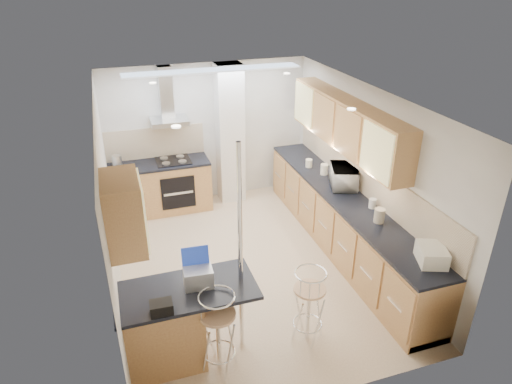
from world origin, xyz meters
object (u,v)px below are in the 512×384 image
object	(u,v)px
bar_stool_near	(218,333)
bread_bin	(432,255)
microwave	(344,177)
laptop	(198,277)
bar_stool_end	(309,306)

from	to	relation	value
bar_stool_near	bread_bin	world-z (taller)	bread_bin
microwave	bar_stool_near	distance (m)	3.24
bread_bin	laptop	bearing A→B (deg)	-167.60
laptop	bar_stool_near	distance (m)	0.63
bar_stool_near	bar_stool_end	world-z (taller)	bar_stool_near
microwave	bar_stool_end	size ratio (longest dim) A/B	0.60
laptop	bar_stool_end	bearing A→B (deg)	-4.09
laptop	bar_stool_near	xyz separation A→B (m)	(0.12, -0.29, -0.55)
microwave	bar_stool_near	xyz separation A→B (m)	(-2.48, -2.00, -0.58)
laptop	bar_stool_near	world-z (taller)	laptop
laptop	bread_bin	distance (m)	2.63
laptop	bread_bin	xyz separation A→B (m)	(2.61, -0.39, -0.02)
bar_stool_near	bread_bin	bearing A→B (deg)	16.76
microwave	bar_stool_near	bearing A→B (deg)	148.93
microwave	bar_stool_end	xyz separation A→B (m)	(-1.39, -1.89, -0.60)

